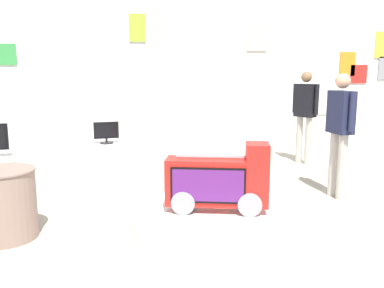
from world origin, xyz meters
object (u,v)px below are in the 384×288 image
at_px(novelty_firetruck_tv, 219,183).
at_px(shopper_browsing_rear, 305,110).
at_px(main_display_pedestal, 216,222).
at_px(display_pedestal_left_rear, 107,162).
at_px(side_table_round, 4,203).
at_px(shopper_browsing_near_truck, 340,126).
at_px(tv_on_left_rear, 106,132).

distance_m(novelty_firetruck_tv, shopper_browsing_rear, 3.95).
relative_size(main_display_pedestal, novelty_firetruck_tv, 1.65).
bearing_deg(display_pedestal_left_rear, main_display_pedestal, -59.45).
bearing_deg(display_pedestal_left_rear, novelty_firetruck_tv, -59.24).
bearing_deg(side_table_round, shopper_browsing_near_truck, 13.98).
distance_m(display_pedestal_left_rear, shopper_browsing_near_truck, 3.54).
bearing_deg(display_pedestal_left_rear, side_table_round, -109.78).
bearing_deg(side_table_round, display_pedestal_left_rear, 70.22).
relative_size(novelty_firetruck_tv, side_table_round, 1.50).
distance_m(side_table_round, shopper_browsing_near_truck, 4.22).
distance_m(main_display_pedestal, tv_on_left_rear, 2.82).
relative_size(display_pedestal_left_rear, shopper_browsing_near_truck, 0.42).
relative_size(tv_on_left_rear, shopper_browsing_near_truck, 0.23).
height_order(tv_on_left_rear, side_table_round, tv_on_left_rear).
xyz_separation_m(main_display_pedestal, novelty_firetruck_tv, (0.02, -0.01, 0.43)).
bearing_deg(shopper_browsing_rear, shopper_browsing_near_truck, -98.83).
bearing_deg(novelty_firetruck_tv, shopper_browsing_rear, 56.49).
xyz_separation_m(main_display_pedestal, display_pedestal_left_rear, (-1.39, 2.36, 0.17)).
bearing_deg(shopper_browsing_rear, tv_on_left_rear, -165.81).
relative_size(main_display_pedestal, display_pedestal_left_rear, 2.54).
bearing_deg(side_table_round, novelty_firetruck_tv, -3.46).
bearing_deg(main_display_pedestal, novelty_firetruck_tv, -28.82).
height_order(display_pedestal_left_rear, side_table_round, side_table_round).
distance_m(main_display_pedestal, side_table_round, 2.22).
height_order(display_pedestal_left_rear, shopper_browsing_near_truck, shopper_browsing_near_truck).
distance_m(display_pedestal_left_rear, side_table_round, 2.38).
bearing_deg(main_display_pedestal, display_pedestal_left_rear, 120.55).
bearing_deg(main_display_pedestal, shopper_browsing_near_truck, 31.45).
distance_m(main_display_pedestal, novelty_firetruck_tv, 0.43).
xyz_separation_m(tv_on_left_rear, shopper_browsing_rear, (3.58, 0.91, 0.24)).
xyz_separation_m(display_pedestal_left_rear, shopper_browsing_near_truck, (3.25, -1.23, 0.70)).
distance_m(shopper_browsing_near_truck, shopper_browsing_rear, 2.16).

